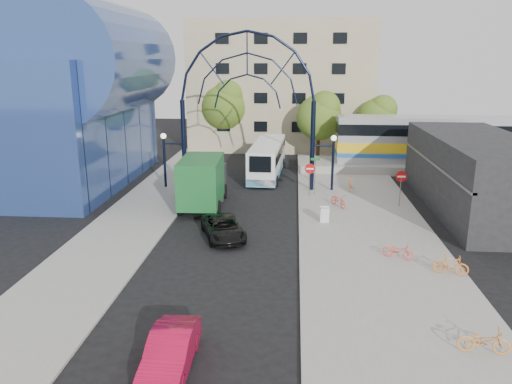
# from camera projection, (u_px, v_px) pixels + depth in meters

# --- Properties ---
(ground) EXTENTS (120.00, 120.00, 0.00)m
(ground) POSITION_uv_depth(u_px,v_px,m) (223.00, 258.00, 26.03)
(ground) COLOR black
(ground) RESTS_ON ground
(sidewalk_east) EXTENTS (8.00, 56.00, 0.12)m
(sidewalk_east) POSITION_uv_depth(u_px,v_px,m) (367.00, 235.00, 29.26)
(sidewalk_east) COLOR gray
(sidewalk_east) RESTS_ON ground
(plaza_west) EXTENTS (5.00, 50.00, 0.12)m
(plaza_west) POSITION_uv_depth(u_px,v_px,m) (136.00, 218.00, 32.28)
(plaza_west) COLOR gray
(plaza_west) RESTS_ON ground
(gateway_arch) EXTENTS (13.64, 0.44, 12.10)m
(gateway_arch) POSITION_uv_depth(u_px,v_px,m) (247.00, 79.00, 37.26)
(gateway_arch) COLOR black
(gateway_arch) RESTS_ON ground
(stop_sign) EXTENTS (0.80, 0.07, 2.50)m
(stop_sign) POSITION_uv_depth(u_px,v_px,m) (310.00, 172.00, 36.69)
(stop_sign) COLOR slate
(stop_sign) RESTS_ON sidewalk_east
(do_not_enter_sign) EXTENTS (0.76, 0.07, 2.48)m
(do_not_enter_sign) POSITION_uv_depth(u_px,v_px,m) (401.00, 180.00, 34.31)
(do_not_enter_sign) COLOR slate
(do_not_enter_sign) RESTS_ON sidewalk_east
(street_name_sign) EXTENTS (0.70, 0.70, 2.80)m
(street_name_sign) POSITION_uv_depth(u_px,v_px,m) (315.00, 168.00, 37.21)
(street_name_sign) COLOR slate
(street_name_sign) RESTS_ON sidewalk_east
(sandwich_board) EXTENTS (0.55, 0.61, 0.99)m
(sandwich_board) POSITION_uv_depth(u_px,v_px,m) (325.00, 213.00, 31.17)
(sandwich_board) COLOR white
(sandwich_board) RESTS_ON sidewalk_east
(transit_hall) EXTENTS (16.50, 18.00, 14.50)m
(transit_hall) POSITION_uv_depth(u_px,v_px,m) (58.00, 102.00, 39.86)
(transit_hall) COLOR #2C4587
(transit_hall) RESTS_ON ground
(commercial_block_east) EXTENTS (6.00, 16.00, 5.00)m
(commercial_block_east) POSITION_uv_depth(u_px,v_px,m) (477.00, 174.00, 33.80)
(commercial_block_east) COLOR black
(commercial_block_east) RESTS_ON ground
(apartment_block) EXTENTS (20.00, 12.10, 14.00)m
(apartment_block) POSITION_uv_depth(u_px,v_px,m) (282.00, 85.00, 57.70)
(apartment_block) COLOR tan
(apartment_block) RESTS_ON ground
(train_platform) EXTENTS (32.00, 5.00, 0.80)m
(train_platform) POSITION_uv_depth(u_px,v_px,m) (473.00, 167.00, 45.59)
(train_platform) COLOR gray
(train_platform) RESTS_ON ground
(train_car) EXTENTS (25.10, 3.05, 4.20)m
(train_car) POSITION_uv_depth(u_px,v_px,m) (476.00, 140.00, 44.94)
(train_car) COLOR #B7B7BC
(train_car) RESTS_ON train_platform
(tree_north_a) EXTENTS (4.48, 4.48, 7.00)m
(tree_north_a) POSITION_uv_depth(u_px,v_px,m) (320.00, 115.00, 49.31)
(tree_north_a) COLOR #382314
(tree_north_a) RESTS_ON ground
(tree_north_b) EXTENTS (5.12, 5.12, 8.00)m
(tree_north_b) POSITION_uv_depth(u_px,v_px,m) (226.00, 104.00, 53.74)
(tree_north_b) COLOR #382314
(tree_north_b) RESTS_ON ground
(tree_north_c) EXTENTS (4.16, 4.16, 6.50)m
(tree_north_c) POSITION_uv_depth(u_px,v_px,m) (378.00, 117.00, 50.87)
(tree_north_c) COLOR #382314
(tree_north_c) RESTS_ON ground
(city_bus) EXTENTS (2.92, 10.67, 2.90)m
(city_bus) POSITION_uv_depth(u_px,v_px,m) (268.00, 158.00, 44.05)
(city_bus) COLOR white
(city_bus) RESTS_ON ground
(green_truck) EXTENTS (2.98, 7.22, 3.60)m
(green_truck) POSITION_uv_depth(u_px,v_px,m) (203.00, 181.00, 34.74)
(green_truck) COLOR black
(green_truck) RESTS_ON ground
(black_suv) EXTENTS (3.41, 4.89, 1.24)m
(black_suv) POSITION_uv_depth(u_px,v_px,m) (223.00, 228.00, 28.78)
(black_suv) COLOR black
(black_suv) RESTS_ON ground
(red_sedan) EXTENTS (1.46, 4.06, 1.33)m
(red_sedan) POSITION_uv_depth(u_px,v_px,m) (170.00, 352.00, 16.58)
(red_sedan) COLOR #AF0A31
(red_sedan) RESTS_ON ground
(bike_near_a) EXTENTS (1.35, 1.81, 0.91)m
(bike_near_a) POSITION_uv_depth(u_px,v_px,m) (338.00, 200.00, 34.55)
(bike_near_a) COLOR #EC3D2F
(bike_near_a) RESTS_ON sidewalk_east
(bike_near_b) EXTENTS (0.74, 1.88, 1.10)m
(bike_near_b) POSITION_uv_depth(u_px,v_px,m) (350.00, 183.00, 38.72)
(bike_near_b) COLOR orange
(bike_near_b) RESTS_ON sidewalk_east
(bike_far_a) EXTENTS (1.70, 1.18, 0.84)m
(bike_far_a) POSITION_uv_depth(u_px,v_px,m) (398.00, 251.00, 25.61)
(bike_far_a) COLOR #F43F30
(bike_far_a) RESTS_ON sidewalk_east
(bike_far_b) EXTENTS (1.70, 0.92, 0.99)m
(bike_far_b) POSITION_uv_depth(u_px,v_px,m) (451.00, 265.00, 23.70)
(bike_far_b) COLOR orange
(bike_far_b) RESTS_ON sidewalk_east
(bike_far_c) EXTENTS (1.84, 0.80, 0.94)m
(bike_far_c) POSITION_uv_depth(u_px,v_px,m) (484.00, 341.00, 17.40)
(bike_far_c) COLOR orange
(bike_far_c) RESTS_ON sidewalk_east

